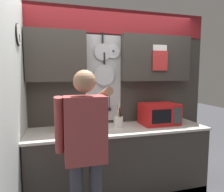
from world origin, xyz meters
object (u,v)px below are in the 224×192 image
object	(u,v)px
utensil_crock	(119,121)
person	(85,143)
knife_block	(61,123)
microwave	(159,114)

from	to	relation	value
utensil_crock	person	world-z (taller)	person
knife_block	person	world-z (taller)	person
knife_block	utensil_crock	size ratio (longest dim) A/B	0.77
utensil_crock	microwave	bearing A→B (deg)	-0.12
person	knife_block	bearing A→B (deg)	105.70
utensil_crock	person	distance (m)	0.93
knife_block	utensil_crock	distance (m)	0.77
knife_block	utensil_crock	xyz separation A→B (m)	(0.77, 0.00, -0.02)
microwave	knife_block	bearing A→B (deg)	179.96
microwave	person	distance (m)	1.38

